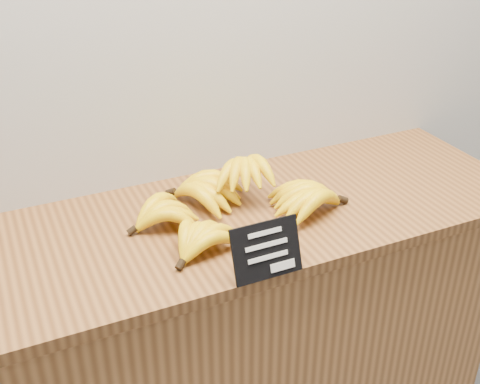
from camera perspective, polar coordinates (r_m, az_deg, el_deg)
counter at (r=1.79m, az=-0.69°, el=-15.42°), size 1.43×0.50×0.90m
counter_top at (r=1.50m, az=-0.79°, el=-2.66°), size 1.58×0.54×0.03m
chalkboard_sign at (r=1.26m, az=2.54°, el=-5.55°), size 0.15×0.05×0.12m
banana_pile at (r=1.48m, az=-0.90°, el=-0.81°), size 0.55×0.39×0.11m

